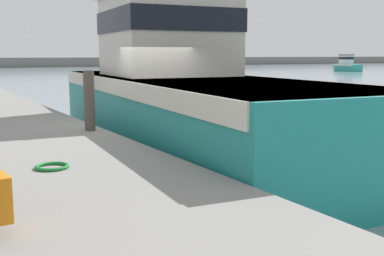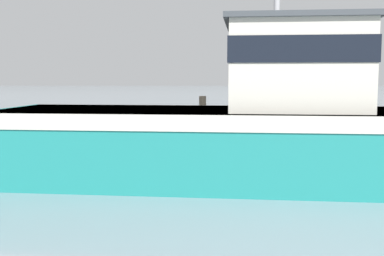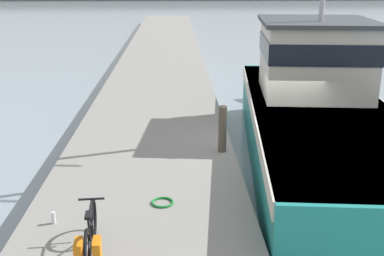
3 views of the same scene
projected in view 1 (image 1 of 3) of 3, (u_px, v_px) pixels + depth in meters
ground_plane at (149, 157)px, 11.01m from camera, size 320.00×320.00×0.00m
far_shoreline at (109, 62)px, 97.45m from camera, size 180.00×5.00×1.77m
fishing_boat_main at (180, 91)px, 12.18m from camera, size 4.85×14.13×9.48m
boat_red_outer at (347, 65)px, 67.96m from camera, size 3.25×6.21×2.36m
mooring_post at (89, 101)px, 9.61m from camera, size 0.21×0.21×1.21m
hose_coil at (52, 167)px, 6.48m from camera, size 0.46×0.46×0.05m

